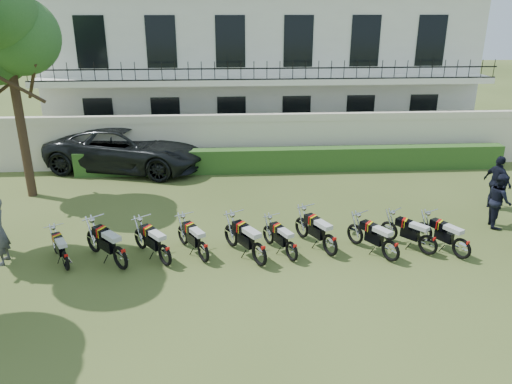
{
  "coord_description": "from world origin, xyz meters",
  "views": [
    {
      "loc": [
        -1.87,
        -12.75,
        6.65
      ],
      "look_at": [
        -0.95,
        1.23,
        1.35
      ],
      "focal_mm": 35.0,
      "sensor_mm": 36.0,
      "label": 1
    }
  ],
  "objects_px": {
    "motorcycle_6": "(330,240)",
    "motorcycle_9": "(462,244)",
    "motorcycle_3": "(203,247)",
    "officer_5": "(497,183)",
    "officer_4": "(500,200)",
    "motorcycle_7": "(391,246)",
    "motorcycle_8": "(429,240)",
    "motorcycle_0": "(65,256)",
    "motorcycle_1": "(120,252)",
    "motorcycle_2": "(165,250)",
    "suv": "(128,148)",
    "tree_west_near": "(6,28)",
    "motorcycle_4": "(259,249)",
    "motorcycle_5": "(292,247)"
  },
  "relations": [
    {
      "from": "motorcycle_6",
      "to": "motorcycle_9",
      "type": "bearing_deg",
      "value": -33.27
    },
    {
      "from": "motorcycle_9",
      "to": "motorcycle_6",
      "type": "bearing_deg",
      "value": 144.22
    },
    {
      "from": "motorcycle_3",
      "to": "officer_5",
      "type": "height_order",
      "value": "officer_5"
    },
    {
      "from": "officer_4",
      "to": "officer_5",
      "type": "distance_m",
      "value": 1.57
    },
    {
      "from": "motorcycle_7",
      "to": "motorcycle_8",
      "type": "xyz_separation_m",
      "value": [
        1.17,
        0.31,
        -0.02
      ]
    },
    {
      "from": "motorcycle_0",
      "to": "motorcycle_7",
      "type": "distance_m",
      "value": 8.72
    },
    {
      "from": "motorcycle_1",
      "to": "motorcycle_9",
      "type": "xyz_separation_m",
      "value": [
        9.28,
        0.0,
        -0.05
      ]
    },
    {
      "from": "motorcycle_2",
      "to": "motorcycle_3",
      "type": "relative_size",
      "value": 0.94
    },
    {
      "from": "motorcycle_1",
      "to": "motorcycle_2",
      "type": "bearing_deg",
      "value": -34.76
    },
    {
      "from": "motorcycle_9",
      "to": "officer_4",
      "type": "distance_m",
      "value": 3.01
    },
    {
      "from": "motorcycle_2",
      "to": "suv",
      "type": "distance_m",
      "value": 9.01
    },
    {
      "from": "motorcycle_6",
      "to": "tree_west_near",
      "type": "bearing_deg",
      "value": 124.77
    },
    {
      "from": "motorcycle_8",
      "to": "officer_4",
      "type": "xyz_separation_m",
      "value": [
        2.96,
        1.81,
        0.4
      ]
    },
    {
      "from": "officer_5",
      "to": "tree_west_near",
      "type": "bearing_deg",
      "value": 62.41
    },
    {
      "from": "motorcycle_4",
      "to": "motorcycle_5",
      "type": "relative_size",
      "value": 1.12
    },
    {
      "from": "motorcycle_1",
      "to": "motorcycle_5",
      "type": "distance_m",
      "value": 4.58
    },
    {
      "from": "motorcycle_2",
      "to": "motorcycle_4",
      "type": "distance_m",
      "value": 2.54
    },
    {
      "from": "motorcycle_2",
      "to": "officer_5",
      "type": "bearing_deg",
      "value": -20.32
    },
    {
      "from": "motorcycle_1",
      "to": "motorcycle_5",
      "type": "xyz_separation_m",
      "value": [
        4.58,
        0.18,
        -0.08
      ]
    },
    {
      "from": "motorcycle_0",
      "to": "motorcycle_8",
      "type": "distance_m",
      "value": 9.89
    },
    {
      "from": "motorcycle_0",
      "to": "motorcycle_5",
      "type": "distance_m",
      "value": 6.02
    },
    {
      "from": "motorcycle_5",
      "to": "motorcycle_6",
      "type": "xyz_separation_m",
      "value": [
        1.11,
        0.23,
        0.05
      ]
    },
    {
      "from": "motorcycle_4",
      "to": "motorcycle_7",
      "type": "relative_size",
      "value": 1.09
    },
    {
      "from": "motorcycle_4",
      "to": "officer_5",
      "type": "relative_size",
      "value": 0.98
    },
    {
      "from": "suv",
      "to": "motorcycle_5",
      "type": "bearing_deg",
      "value": -131.27
    },
    {
      "from": "tree_west_near",
      "to": "motorcycle_5",
      "type": "height_order",
      "value": "tree_west_near"
    },
    {
      "from": "motorcycle_4",
      "to": "suv",
      "type": "bearing_deg",
      "value": 88.29
    },
    {
      "from": "motorcycle_5",
      "to": "motorcycle_7",
      "type": "height_order",
      "value": "motorcycle_7"
    },
    {
      "from": "tree_west_near",
      "to": "motorcycle_8",
      "type": "bearing_deg",
      "value": -23.57
    },
    {
      "from": "motorcycle_3",
      "to": "officer_4",
      "type": "bearing_deg",
      "value": -18.13
    },
    {
      "from": "motorcycle_3",
      "to": "suv",
      "type": "relative_size",
      "value": 0.25
    },
    {
      "from": "motorcycle_1",
      "to": "motorcycle_4",
      "type": "relative_size",
      "value": 0.88
    },
    {
      "from": "motorcycle_7",
      "to": "motorcycle_8",
      "type": "distance_m",
      "value": 1.2
    },
    {
      "from": "officer_4",
      "to": "officer_5",
      "type": "height_order",
      "value": "officer_5"
    },
    {
      "from": "motorcycle_7",
      "to": "motorcycle_8",
      "type": "relative_size",
      "value": 1.12
    },
    {
      "from": "motorcycle_3",
      "to": "officer_4",
      "type": "xyz_separation_m",
      "value": [
        9.23,
        1.83,
        0.4
      ]
    },
    {
      "from": "motorcycle_4",
      "to": "motorcycle_6",
      "type": "height_order",
      "value": "motorcycle_4"
    },
    {
      "from": "tree_west_near",
      "to": "motorcycle_9",
      "type": "distance_m",
      "value": 15.73
    },
    {
      "from": "motorcycle_0",
      "to": "motorcycle_3",
      "type": "relative_size",
      "value": 0.89
    },
    {
      "from": "motorcycle_4",
      "to": "officer_5",
      "type": "bearing_deg",
      "value": -8.06
    },
    {
      "from": "motorcycle_8",
      "to": "motorcycle_5",
      "type": "bearing_deg",
      "value": 142.62
    },
    {
      "from": "motorcycle_3",
      "to": "motorcycle_4",
      "type": "height_order",
      "value": "motorcycle_4"
    },
    {
      "from": "motorcycle_1",
      "to": "motorcycle_2",
      "type": "relative_size",
      "value": 1.02
    },
    {
      "from": "motorcycle_6",
      "to": "motorcycle_9",
      "type": "height_order",
      "value": "motorcycle_6"
    },
    {
      "from": "motorcycle_3",
      "to": "suv",
      "type": "distance_m",
      "value": 9.22
    },
    {
      "from": "motorcycle_1",
      "to": "motorcycle_4",
      "type": "distance_m",
      "value": 3.68
    },
    {
      "from": "tree_west_near",
      "to": "suv",
      "type": "xyz_separation_m",
      "value": [
        3.0,
        2.97,
        -4.97
      ]
    },
    {
      "from": "officer_5",
      "to": "motorcycle_7",
      "type": "bearing_deg",
      "value": 106.91
    },
    {
      "from": "tree_west_near",
      "to": "motorcycle_5",
      "type": "xyz_separation_m",
      "value": [
        8.87,
        -5.66,
        -5.44
      ]
    },
    {
      "from": "tree_west_near",
      "to": "suv",
      "type": "distance_m",
      "value": 6.52
    }
  ]
}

